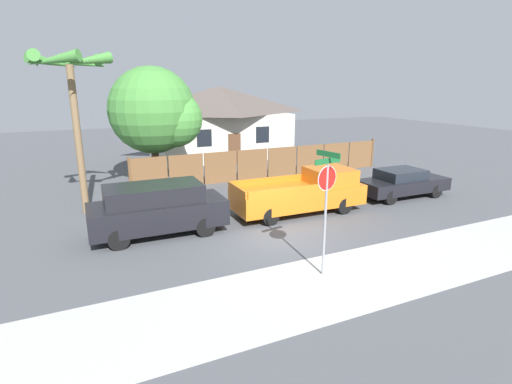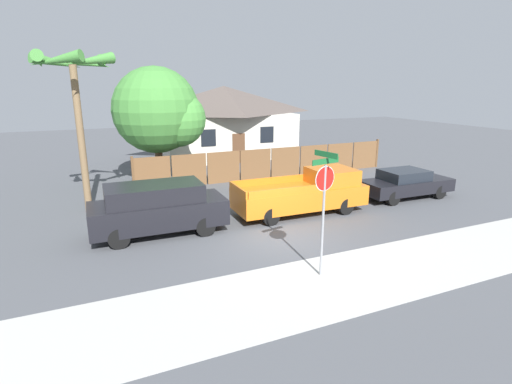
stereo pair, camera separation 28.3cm
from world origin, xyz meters
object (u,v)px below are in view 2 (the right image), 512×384
palm_tree (74,75)px  orange_pickup (305,193)px  oak_tree (161,112)px  stop_sign (324,193)px  red_suv (158,208)px  parked_sedan (405,183)px  house (224,121)px

palm_tree → orange_pickup: (8.27, -3.84, -4.69)m
oak_tree → stop_sign: size_ratio=1.74×
red_suv → parked_sedan: red_suv is taller
house → parked_sedan: bearing=-74.2°
house → parked_sedan: house is taller
oak_tree → red_suv: bearing=-103.0°
orange_pickup → parked_sedan: orange_pickup is taller
house → orange_pickup: (-1.49, -14.01, -1.77)m
orange_pickup → stop_sign: stop_sign is taller
oak_tree → orange_pickup: size_ratio=1.11×
palm_tree → oak_tree: bearing=44.4°
oak_tree → red_suv: 8.44m
house → oak_tree: oak_tree is taller
parked_sedan → red_suv: bearing=-178.6°
orange_pickup → parked_sedan: 5.47m
oak_tree → stop_sign: oak_tree is taller
house → oak_tree: size_ratio=1.65×
stop_sign → red_suv: bearing=114.0°
palm_tree → parked_sedan: (13.74, -3.83, -4.84)m
oak_tree → palm_tree: (-4.00, -3.92, 1.76)m
palm_tree → orange_pickup: palm_tree is taller
oak_tree → orange_pickup: bearing=-61.2°
oak_tree → house: bearing=47.3°
parked_sedan → stop_sign: size_ratio=1.26×
palm_tree → red_suv: 6.35m
parked_sedan → stop_sign: 9.61m
oak_tree → stop_sign: bearing=-82.2°
house → orange_pickup: 14.20m
oak_tree → parked_sedan: size_ratio=1.38×
red_suv → parked_sedan: bearing=1.4°
palm_tree → orange_pickup: size_ratio=1.16×
red_suv → stop_sign: size_ratio=1.35×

